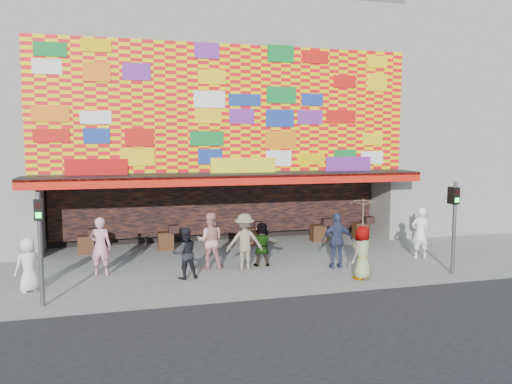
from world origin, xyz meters
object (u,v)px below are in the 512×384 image
Objects in this scene: signal_left at (40,236)px; ped_b at (100,246)px; signal_right at (454,217)px; parasol at (363,212)px; ped_f at (262,244)px; ped_g at (362,253)px; ped_a at (28,265)px; ped_c at (185,253)px; ped_i at (210,240)px; ped_d at (245,241)px; ped_e at (337,241)px; ped_h at (420,233)px.

ped_b is (1.36, 2.78, -0.92)m from signal_left.
signal_right reaches higher than parasol.
parasol is (7.91, -2.58, 1.17)m from ped_b.
signal_left is 1.00× the size of signal_right.
ped_b is 1.24× the size of ped_f.
ped_g is (7.91, -2.58, -0.11)m from ped_b.
signal_right reaches higher than ped_a.
ped_b is 1.17× the size of ped_c.
ped_f is at bearing -172.84° from ped_i.
signal_left is at bearing 76.32° from ped_b.
ped_c reaches higher than ped_a.
signal_left is 5.72m from ped_i.
ped_e is (3.07, -0.68, 0.00)m from ped_d.
signal_right reaches higher than ped_g.
ped_e is (7.72, -1.11, -0.00)m from ped_b.
ped_a is at bearing 110.75° from signal_left.
signal_right is at bearing 0.00° from signal_left.
ped_f is at bearing -16.98° from ped_e.
ped_c is (4.49, 0.18, 0.03)m from ped_a.
ped_a is 9.64m from ped_e.
ped_a is 0.82× the size of ped_e.
ped_c is at bearing 169.15° from ped_b.
ped_f is at bearing 21.37° from signal_left.
parasol is (-3.13, 0.20, 0.26)m from signal_right.
ped_c is 0.86× the size of ped_e.
signal_right is 1.85× the size of ped_c.
ped_f is at bearing -169.36° from ped_b.
ped_b is at bearing -46.60° from ped_g.
ped_g is 3.90m from ped_h.
signal_right is 1.68× the size of parasol.
ped_d is (2.08, 0.67, 0.13)m from ped_c.
signal_left is 12.84m from ped_h.
ped_c is 0.86× the size of ped_d.
ped_e is 1.00× the size of ped_h.
ped_f is 0.86× the size of parasol.
ped_c is 0.85× the size of ped_i.
parasol is at bearing 155.27° from ped_c.
parasol is at bearing 180.00° from ped_g.
signal_left reaches higher than ped_c.
ped_b reaches higher than ped_g.
ped_c is 0.91× the size of parasol.
ped_h is (3.35, 1.99, 0.11)m from ped_g.
ped_i is 1.06× the size of parasol.
ped_i reaches higher than ped_a.
ped_g is 0.94× the size of parasol.
ped_a is 10.01m from parasol.
ped_a is 6.63m from ped_d.
ped_g is at bearing 155.27° from ped_c.
signal_left is at bearing 15.14° from ped_e.
ped_a is 0.82× the size of ped_b.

